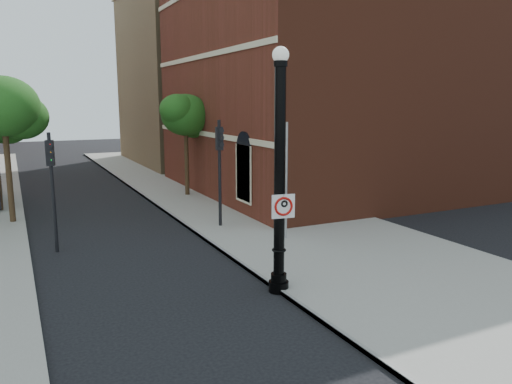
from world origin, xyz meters
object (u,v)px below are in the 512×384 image
lamppost (280,183)px  no_parking_sign (283,206)px  traffic_signal_right (220,156)px  traffic_signal_left (52,172)px

lamppost → no_parking_sign: (0.03, -0.17, -0.59)m
lamppost → traffic_signal_right: lamppost is taller
traffic_signal_left → no_parking_sign: bearing=-40.6°
no_parking_sign → traffic_signal_left: bearing=137.1°
no_parking_sign → traffic_signal_right: size_ratio=0.15×
lamppost → traffic_signal_right: 7.31m
no_parking_sign → traffic_signal_left: 8.62m
lamppost → traffic_signal_left: bearing=128.0°
traffic_signal_left → traffic_signal_right: (6.40, 0.54, 0.20)m
traffic_signal_left → traffic_signal_right: traffic_signal_right is taller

